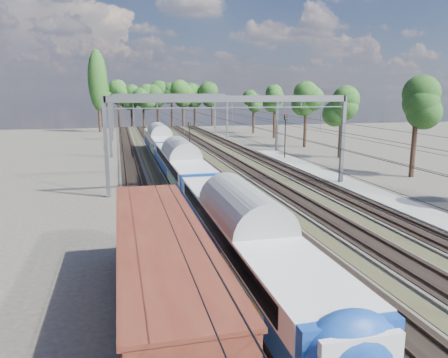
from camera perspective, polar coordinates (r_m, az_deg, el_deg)
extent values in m
cube|color=#47423A|center=(55.46, -12.00, 1.46)|extent=(3.00, 130.00, 0.15)
cube|color=black|center=(55.45, -12.01, 1.55)|extent=(2.50, 130.00, 0.06)
cube|color=#473326|center=(55.42, -12.76, 1.62)|extent=(0.08, 130.00, 0.14)
cube|color=#473326|center=(55.45, -11.27, 1.69)|extent=(0.08, 130.00, 0.14)
cube|color=#47423A|center=(55.76, -7.38, 1.66)|extent=(3.00, 130.00, 0.15)
cube|color=black|center=(55.74, -7.38, 1.76)|extent=(2.50, 130.00, 0.06)
cube|color=#473326|center=(55.65, -8.12, 1.83)|extent=(0.08, 130.00, 0.14)
cube|color=#473326|center=(55.81, -6.65, 1.89)|extent=(0.08, 130.00, 0.14)
cube|color=#47423A|center=(56.41, -2.83, 1.85)|extent=(3.00, 130.00, 0.15)
cube|color=black|center=(56.39, -2.83, 1.95)|extent=(2.50, 130.00, 0.06)
cube|color=#473326|center=(56.25, -3.55, 2.02)|extent=(0.08, 130.00, 0.14)
cube|color=#473326|center=(56.51, -2.12, 2.08)|extent=(0.08, 130.00, 0.14)
cube|color=#47423A|center=(57.41, 1.59, 2.03)|extent=(3.00, 130.00, 0.15)
cube|color=black|center=(57.39, 1.59, 2.12)|extent=(2.50, 130.00, 0.06)
cube|color=#473326|center=(57.19, 0.89, 2.19)|extent=(0.08, 130.00, 0.14)
cube|color=#473326|center=(57.57, 2.28, 2.25)|extent=(0.08, 130.00, 0.14)
cube|color=#47423A|center=(58.74, 5.83, 2.18)|extent=(3.00, 130.00, 0.15)
cube|color=black|center=(58.72, 5.83, 2.28)|extent=(2.50, 130.00, 0.06)
cube|color=#473326|center=(58.47, 5.17, 2.35)|extent=(0.08, 130.00, 0.14)
cube|color=#473326|center=(58.95, 6.49, 2.40)|extent=(0.08, 130.00, 0.14)
cube|color=#333021|center=(55.57, -9.68, 1.51)|extent=(1.10, 130.00, 0.05)
cube|color=#333021|center=(56.05, -5.09, 1.71)|extent=(1.10, 130.00, 0.05)
cube|color=#333021|center=(56.87, -0.60, 1.89)|extent=(1.10, 130.00, 0.05)
cube|color=#333021|center=(58.04, 3.73, 2.06)|extent=(1.10, 130.00, 0.05)
cube|color=gray|center=(38.28, 22.73, -3.46)|extent=(3.00, 70.00, 0.30)
cube|color=slate|center=(39.98, -15.16, 3.98)|extent=(0.35, 0.35, 9.00)
cube|color=slate|center=(45.56, 15.23, 4.83)|extent=(0.35, 0.35, 9.00)
cube|color=slate|center=(41.01, 1.06, 10.43)|extent=(23.00, 0.35, 0.60)
cube|color=slate|center=(87.81, -14.47, 7.80)|extent=(0.35, 0.35, 9.00)
cube|color=slate|center=(90.49, 0.40, 8.24)|extent=(0.35, 0.35, 9.00)
cube|color=slate|center=(88.29, -6.99, 10.81)|extent=(23.00, 0.35, 0.60)
cube|color=slate|center=(64.88, -14.66, 6.45)|extent=(0.35, 0.35, 8.50)
cube|color=slate|center=(109.79, -14.34, 8.30)|extent=(0.35, 0.35, 8.50)
cube|color=slate|center=(69.23, 6.91, 7.02)|extent=(0.35, 0.35, 8.50)
cube|color=slate|center=(112.42, -1.20, 8.71)|extent=(0.35, 0.35, 8.50)
cylinder|color=black|center=(54.82, -12.24, 7.05)|extent=(0.03, 130.00, 0.03)
cylinder|color=black|center=(54.76, -12.29, 8.20)|extent=(0.03, 130.00, 0.03)
cylinder|color=black|center=(55.12, -7.52, 7.23)|extent=(0.03, 130.00, 0.03)
cylinder|color=black|center=(55.05, -7.55, 8.37)|extent=(0.03, 130.00, 0.03)
cylinder|color=black|center=(55.78, -2.89, 7.36)|extent=(0.03, 130.00, 0.03)
cylinder|color=black|center=(55.71, -2.90, 8.49)|extent=(0.03, 130.00, 0.03)
cylinder|color=black|center=(56.79, 1.62, 7.44)|extent=(0.03, 130.00, 0.03)
cylinder|color=black|center=(56.72, 1.62, 8.55)|extent=(0.03, 130.00, 0.03)
cylinder|color=black|center=(58.13, 5.94, 7.47)|extent=(0.03, 130.00, 0.03)
cylinder|color=black|center=(58.07, 5.96, 8.55)|extent=(0.03, 130.00, 0.03)
cylinder|color=black|center=(122.41, -15.60, 8.18)|extent=(0.56, 0.56, 7.07)
sphere|color=#143916|center=(122.27, -15.74, 10.82)|extent=(4.81, 4.81, 4.81)
cylinder|color=black|center=(123.60, -13.97, 8.03)|extent=(0.56, 0.56, 5.96)
sphere|color=#143916|center=(123.45, -14.08, 10.24)|extent=(4.42, 4.42, 4.42)
cylinder|color=black|center=(123.66, -12.05, 8.19)|extent=(0.56, 0.56, 6.31)
sphere|color=#143916|center=(123.51, -12.15, 10.53)|extent=(4.58, 4.58, 4.58)
cylinder|color=black|center=(122.71, -10.39, 8.39)|extent=(0.56, 0.56, 6.98)
sphere|color=#143916|center=(122.58, -10.48, 11.00)|extent=(4.69, 4.69, 4.69)
cylinder|color=black|center=(121.87, -8.28, 8.48)|extent=(0.56, 0.56, 7.16)
sphere|color=#143916|center=(121.74, -8.36, 11.17)|extent=(5.12, 5.12, 5.12)
cylinder|color=black|center=(124.63, -6.71, 8.59)|extent=(0.56, 0.56, 7.22)
sphere|color=#143916|center=(124.50, -6.78, 11.25)|extent=(4.23, 4.23, 4.23)
cylinder|color=black|center=(123.05, -5.63, 8.59)|extent=(0.56, 0.56, 7.23)
sphere|color=#143916|center=(122.92, -5.68, 11.28)|extent=(5.48, 5.48, 5.48)
cylinder|color=black|center=(125.35, -3.64, 8.44)|extent=(0.56, 0.56, 6.23)
sphere|color=#143916|center=(125.20, -3.66, 10.72)|extent=(5.14, 5.14, 5.14)
cylinder|color=black|center=(123.48, -2.04, 8.32)|extent=(0.56, 0.56, 5.85)
sphere|color=#143916|center=(123.33, -2.06, 10.49)|extent=(4.54, 4.54, 4.54)
cylinder|color=black|center=(50.65, 23.06, 3.01)|extent=(0.56, 0.56, 5.62)
sphere|color=#143916|center=(50.27, 23.46, 8.08)|extent=(3.58, 3.58, 3.58)
cylinder|color=black|center=(63.65, 15.92, 5.19)|extent=(0.56, 0.56, 6.05)
sphere|color=#143916|center=(63.35, 16.16, 9.54)|extent=(4.91, 4.91, 4.91)
cylinder|color=black|center=(74.94, 10.51, 6.17)|extent=(0.56, 0.56, 5.73)
sphere|color=#143916|center=(74.69, 10.64, 9.68)|extent=(3.79, 3.79, 3.79)
cylinder|color=black|center=(90.64, 7.00, 7.24)|extent=(0.56, 0.56, 6.09)
sphere|color=#143916|center=(90.43, 7.08, 10.32)|extent=(4.10, 4.10, 4.10)
cylinder|color=black|center=(102.24, 3.80, 7.85)|extent=(0.56, 0.56, 6.42)
sphere|color=#143916|center=(102.06, 3.83, 10.72)|extent=(4.63, 4.63, 4.63)
cylinder|color=black|center=(107.76, -16.07, 10.16)|extent=(0.70, 0.70, 16.00)
ellipsoid|color=#284F1A|center=(107.78, -16.19, 12.29)|extent=(4.40, 4.40, 14.08)
cube|color=black|center=(16.48, 10.20, -20.84)|extent=(2.16, 3.24, 0.86)
cube|color=black|center=(29.73, -1.61, -5.77)|extent=(2.16, 3.24, 0.86)
cube|color=navy|center=(22.25, 2.46, -7.33)|extent=(3.02, 21.59, 2.05)
cube|color=silver|center=(22.08, 2.48, -6.00)|extent=(3.11, 20.73, 1.03)
cube|color=black|center=(22.55, 6.32, -5.69)|extent=(0.04, 18.35, 0.76)
cube|color=yellow|center=(18.25, 6.69, -13.53)|extent=(3.13, 6.05, 0.76)
cylinder|color=#979A9C|center=(21.94, 2.49, -4.79)|extent=(3.07, 21.59, 3.07)
cube|color=black|center=(36.44, -3.94, -2.58)|extent=(2.16, 3.24, 0.86)
cube|color=black|center=(51.09, -6.81, 1.39)|extent=(2.16, 3.24, 0.86)
cube|color=navy|center=(43.43, -5.66, 1.83)|extent=(3.02, 21.59, 2.05)
cube|color=silver|center=(43.35, -5.67, 2.53)|extent=(3.11, 20.73, 1.03)
cube|color=black|center=(43.59, -3.63, 2.61)|extent=(0.04, 18.35, 0.76)
cube|color=yellow|center=(38.91, -4.66, -0.07)|extent=(3.13, 6.05, 0.76)
cylinder|color=#979A9C|center=(43.28, -5.68, 3.17)|extent=(3.07, 21.59, 3.07)
cube|color=black|center=(58.04, -7.66, 2.55)|extent=(2.16, 3.24, 0.86)
cube|color=black|center=(72.95, -8.92, 4.29)|extent=(2.16, 3.24, 0.86)
cube|color=navy|center=(65.29, -8.40, 4.93)|extent=(3.02, 21.59, 2.05)
cube|color=silver|center=(65.23, -8.42, 5.40)|extent=(3.11, 20.73, 1.03)
cube|color=black|center=(65.39, -7.04, 5.45)|extent=(0.04, 18.35, 0.76)
cube|color=yellow|center=(60.66, -7.97, 3.95)|extent=(3.13, 6.05, 0.76)
cylinder|color=#979A9C|center=(65.19, -8.43, 5.82)|extent=(3.07, 21.59, 3.07)
ellipsoid|color=navy|center=(13.32, 16.09, -21.13)|extent=(3.07, 1.68, 2.61)
cube|color=black|center=(23.37, -9.40, -10.87)|extent=(2.24, 2.91, 0.78)
cube|color=black|center=(18.18, -8.07, -15.82)|extent=(3.02, 15.67, 0.22)
cube|color=#521A16|center=(17.52, -8.22, -11.25)|extent=(3.02, 15.67, 2.91)
cube|color=#521A16|center=(17.00, -8.36, -6.54)|extent=(3.25, 15.67, 0.13)
imported|color=black|center=(63.43, -4.67, 3.56)|extent=(0.60, 0.71, 1.64)
cylinder|color=black|center=(61.24, -4.52, 4.68)|extent=(0.13, 0.13, 4.59)
cube|color=black|center=(61.00, -4.55, 7.12)|extent=(0.37, 0.29, 0.64)
sphere|color=red|center=(60.87, -4.54, 7.29)|extent=(0.15, 0.15, 0.15)
sphere|color=#0C9919|center=(60.89, -4.53, 6.99)|extent=(0.15, 0.15, 0.15)
cylinder|color=black|center=(61.12, 7.97, 5.02)|extent=(0.15, 0.15, 5.51)
cube|color=black|center=(60.87, 8.05, 7.96)|extent=(0.42, 0.29, 0.77)
sphere|color=red|center=(60.72, 8.11, 8.16)|extent=(0.18, 0.18, 0.18)
sphere|color=#0C9919|center=(60.74, 8.10, 7.80)|extent=(0.18, 0.18, 0.18)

